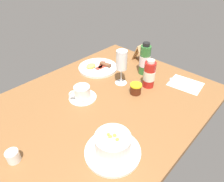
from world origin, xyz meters
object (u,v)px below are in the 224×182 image
object	(u,v)px
creamer_jug	(13,156)
sauce_bottle_red	(149,74)
jam_jar	(136,89)
porridge_bowl	(113,145)
breakfast_plate	(98,67)
menu_card	(139,53)
cutlery_setting	(185,84)
wine_glass	(122,62)
sauce_bottle_green	(145,60)
coffee_cup	(82,93)

from	to	relation	value
creamer_jug	sauce_bottle_red	distance (cm)	70.03
jam_jar	sauce_bottle_red	bearing A→B (deg)	-5.07
porridge_bowl	breakfast_plate	xyz separation A→B (cm)	(38.39, 48.14, -3.12)
jam_jar	breakfast_plate	bearing A→B (deg)	82.47
menu_card	cutlery_setting	bearing A→B (deg)	-98.57
creamer_jug	wine_glass	size ratio (longest dim) A/B	0.27
breakfast_plate	sauce_bottle_green	bearing A→B (deg)	-57.26
sauce_bottle_red	breakfast_plate	world-z (taller)	sauce_bottle_red
jam_jar	sauce_bottle_green	distance (cm)	21.89
porridge_bowl	breakfast_plate	size ratio (longest dim) A/B	0.87
creamer_jug	menu_card	world-z (taller)	menu_card
wine_glass	breakfast_plate	distance (cm)	23.84
cutlery_setting	sauce_bottle_red	distance (cm)	21.43
porridge_bowl	sauce_bottle_red	bearing A→B (deg)	19.13
wine_glass	sauce_bottle_green	bearing A→B (deg)	-8.77
coffee_cup	menu_card	bearing A→B (deg)	4.52
coffee_cup	wine_glass	size ratio (longest dim) A/B	0.72
coffee_cup	breakfast_plate	distance (cm)	29.51
wine_glass	breakfast_plate	size ratio (longest dim) A/B	0.81
creamer_jug	jam_jar	size ratio (longest dim) A/B	0.85
sauce_bottle_green	breakfast_plate	size ratio (longest dim) A/B	0.80
sauce_bottle_red	breakfast_plate	xyz separation A→B (cm)	(-5.53, 32.90, -6.18)
porridge_bowl	cutlery_setting	xyz separation A→B (cm)	(59.06, 1.70, -3.79)
jam_jar	sauce_bottle_green	bearing A→B (deg)	24.90
sauce_bottle_green	sauce_bottle_red	bearing A→B (deg)	-133.87
coffee_cup	sauce_bottle_green	xyz separation A→B (cm)	(39.94, -7.69, 5.63)
coffee_cup	breakfast_plate	xyz separation A→B (cm)	(25.05, 15.47, -2.03)
porridge_bowl	breakfast_plate	bearing A→B (deg)	51.43
wine_glass	sauce_bottle_red	xyz separation A→B (cm)	(7.68, -12.37, -5.74)
jam_jar	sauce_bottle_red	size ratio (longest dim) A/B	0.38
porridge_bowl	sauce_bottle_red	world-z (taller)	sauce_bottle_red
sauce_bottle_red	menu_card	size ratio (longest dim) A/B	1.48
wine_glass	menu_card	bearing A→B (deg)	17.93
creamer_jug	breakfast_plate	size ratio (longest dim) A/B	0.22
coffee_cup	menu_card	xyz separation A→B (cm)	(50.98, 4.03, 2.13)
creamer_jug	sauce_bottle_red	size ratio (longest dim) A/B	0.33
cutlery_setting	creamer_jug	bearing A→B (deg)	166.10
creamer_jug	jam_jar	distance (cm)	60.07
jam_jar	menu_card	bearing A→B (deg)	34.32
porridge_bowl	jam_jar	distance (cm)	37.78
coffee_cup	sauce_bottle_green	world-z (taller)	sauce_bottle_green
sauce_bottle_red	menu_card	world-z (taller)	sauce_bottle_red
creamer_jug	coffee_cup	bearing A→B (deg)	14.45
sauce_bottle_green	sauce_bottle_red	xyz separation A→B (cm)	(-9.37, -9.74, -1.47)
creamer_jug	breakfast_plate	bearing A→B (deg)	21.74
creamer_jug	wine_glass	xyz separation A→B (cm)	(61.79, 4.97, 10.59)
creamer_jug	jam_jar	xyz separation A→B (cm)	(59.71, -6.54, 0.46)
wine_glass	menu_card	size ratio (longest dim) A/B	1.83
sauce_bottle_red	cutlery_setting	bearing A→B (deg)	-41.79
sauce_bottle_green	breakfast_plate	distance (cm)	28.58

